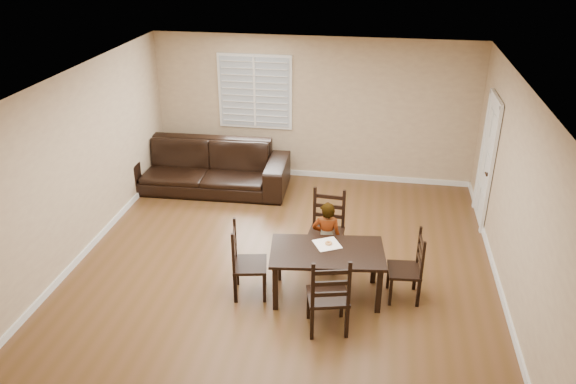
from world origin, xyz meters
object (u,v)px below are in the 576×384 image
object	(u,v)px
chair_left	(240,263)
chair_near	(328,228)
chair_far	(329,301)
dining_table	(327,257)
donut	(329,243)
chair_right	(414,269)
sofa	(206,167)
child	(326,239)

from	to	relation	value
chair_left	chair_near	bearing A→B (deg)	-54.31
chair_near	chair_left	xyz separation A→B (m)	(-1.03, -1.09, -0.02)
chair_near	chair_far	size ratio (longest dim) A/B	1.02
dining_table	donut	distance (m)	0.20
chair_right	sofa	distance (m)	4.62
dining_table	chair_far	world-z (taller)	chair_far
chair_left	donut	world-z (taller)	chair_left
chair_right	donut	world-z (taller)	chair_right
donut	chair_left	bearing A→B (deg)	-164.51
chair_far	sofa	xyz separation A→B (m)	(-2.65, 3.75, -0.05)
dining_table	chair_far	xyz separation A→B (m)	(0.11, -0.79, -0.11)
chair_far	chair_left	size ratio (longest dim) A/B	1.03
chair_far	chair_near	bearing A→B (deg)	-97.13
chair_right	child	distance (m)	1.25
chair_far	child	world-z (taller)	child
child	donut	bearing A→B (deg)	98.34
chair_far	sofa	distance (m)	4.59
dining_table	sofa	world-z (taller)	sofa
chair_far	dining_table	bearing A→B (deg)	-95.68
chair_near	child	world-z (taller)	child
chair_left	chair_far	bearing A→B (deg)	-128.51
dining_table	chair_near	bearing A→B (deg)	88.44
dining_table	chair_near	world-z (taller)	chair_near
chair_near	chair_right	world-z (taller)	chair_near
dining_table	sofa	size ratio (longest dim) A/B	0.52
chair_right	chair_near	bearing A→B (deg)	-128.91
chair_far	chair_right	world-z (taller)	chair_far
chair_near	chair_left	distance (m)	1.51
chair_left	child	xyz separation A→B (m)	(1.06, 0.67, 0.09)
chair_far	chair_right	size ratio (longest dim) A/B	1.10
chair_left	donut	bearing A→B (deg)	-85.44
chair_near	donut	bearing A→B (deg)	-79.19
child	sofa	distance (m)	3.47
dining_table	chair_left	bearing A→B (deg)	-179.55
donut	sofa	world-z (taller)	sofa
chair_left	child	distance (m)	1.26
chair_near	child	distance (m)	0.43
chair_near	child	xyz separation A→B (m)	(0.03, -0.42, 0.06)
dining_table	chair_right	xyz separation A→B (m)	(1.12, 0.13, -0.16)
chair_far	chair_right	bearing A→B (deg)	-151.23
chair_left	child	bearing A→B (deg)	-68.53
chair_near	child	size ratio (longest dim) A/B	0.98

